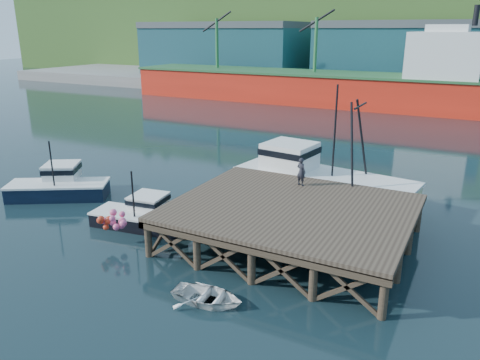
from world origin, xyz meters
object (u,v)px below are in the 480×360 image
Objects in this scene: trawler at (320,180)px; dockworker at (301,172)px; boat_navy at (59,185)px; dinghy at (207,296)px; boat_black at (142,215)px.

dockworker is at bearing -85.20° from trawler.
trawler is at bearing -7.39° from boat_navy.
dockworker is at bearing -6.01° from dinghy.
dockworker is at bearing -17.37° from boat_navy.
trawler is 13.50m from dinghy.
boat_navy reaches higher than boat_black.
boat_black is 9.52m from dockworker.
trawler is at bearing -72.38° from dockworker.
boat_navy is 1.15× the size of boat_black.
boat_navy is at bearing -148.58° from trawler.
boat_navy is 16.37m from dockworker.
boat_black reaches higher than dinghy.
trawler is at bearing 38.71° from boat_black.
boat_black is at bearing -40.15° from boat_navy.
trawler reaches higher than dinghy.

